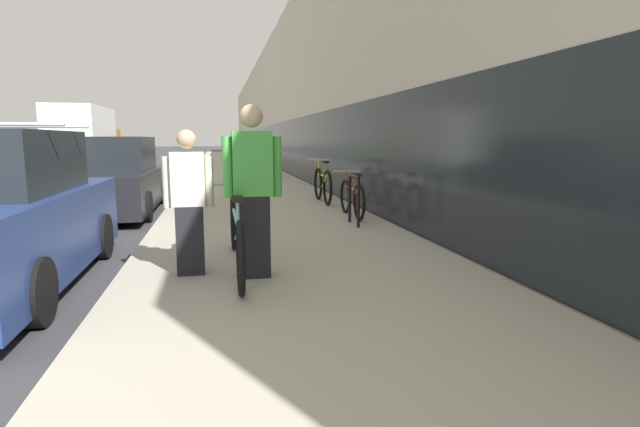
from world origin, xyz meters
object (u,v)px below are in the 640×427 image
at_px(vintage_roadster_curbside, 112,179).
at_px(cruiser_bike_middle, 323,185).
at_px(person_rider, 253,192).
at_px(person_bystander, 189,203).
at_px(tandem_bicycle, 236,235).
at_px(moving_truck, 85,139).
at_px(bike_rack_hoop, 354,195).
at_px(cruiser_bike_nearest, 352,198).

bearing_deg(vintage_roadster_curbside, cruiser_bike_middle, -3.89).
bearing_deg(person_rider, person_bystander, 160.14).
distance_m(person_bystander, cruiser_bike_middle, 6.27).
xyz_separation_m(tandem_bicycle, moving_truck, (-6.55, 21.31, 1.04)).
distance_m(tandem_bicycle, person_bystander, 0.63).
bearing_deg(bike_rack_hoop, moving_truck, 114.61).
xyz_separation_m(person_rider, cruiser_bike_nearest, (2.08, 3.73, -0.54)).
relative_size(person_rider, moving_truck, 0.25).
bearing_deg(vintage_roadster_curbside, person_rider, -67.49).
distance_m(person_rider, moving_truck, 22.68).
bearing_deg(cruiser_bike_middle, cruiser_bike_nearest, -87.52).
distance_m(cruiser_bike_middle, vintage_roadster_curbside, 4.58).
height_order(tandem_bicycle, cruiser_bike_middle, cruiser_bike_middle).
bearing_deg(cruiser_bike_nearest, cruiser_bike_middle, 92.48).
xyz_separation_m(tandem_bicycle, vintage_roadster_curbside, (-2.41, 5.88, 0.20)).
xyz_separation_m(bike_rack_hoop, vintage_roadster_curbside, (-4.47, 3.35, 0.07)).
height_order(cruiser_bike_nearest, cruiser_bike_middle, cruiser_bike_middle).
relative_size(person_bystander, bike_rack_hoop, 1.81).
relative_size(person_rider, bike_rack_hoop, 2.11).
xyz_separation_m(cruiser_bike_middle, moving_truck, (-8.71, 15.74, 1.02)).
relative_size(vintage_roadster_curbside, moving_truck, 0.67).
height_order(tandem_bicycle, bike_rack_hoop, tandem_bicycle).
distance_m(cruiser_bike_nearest, moving_truck, 20.00).
bearing_deg(bike_rack_hoop, cruiser_bike_nearest, 76.97).
bearing_deg(cruiser_bike_nearest, person_rider, -119.19).
xyz_separation_m(bike_rack_hoop, moving_truck, (-8.60, 18.78, 0.91)).
distance_m(person_rider, cruiser_bike_nearest, 4.31).
relative_size(bike_rack_hoop, moving_truck, 0.12).
bearing_deg(cruiser_bike_nearest, person_bystander, -128.12).
relative_size(cruiser_bike_middle, moving_truck, 0.25).
relative_size(person_rider, cruiser_bike_middle, 1.00).
distance_m(cruiser_bike_middle, moving_truck, 18.02).
bearing_deg(moving_truck, tandem_bicycle, -72.91).
bearing_deg(person_bystander, vintage_roadster_curbside, 107.81).
bearing_deg(cruiser_bike_nearest, moving_truck, 116.15).
relative_size(bike_rack_hoop, cruiser_bike_nearest, 0.52).
relative_size(person_rider, person_bystander, 1.16).
relative_size(cruiser_bike_nearest, moving_truck, 0.23).
height_order(bike_rack_hoop, vintage_roadster_curbside, vintage_roadster_curbside).
distance_m(tandem_bicycle, person_rider, 0.64).
bearing_deg(bike_rack_hoop, cruiser_bike_middle, 88.06).
relative_size(bike_rack_hoop, cruiser_bike_middle, 0.47).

